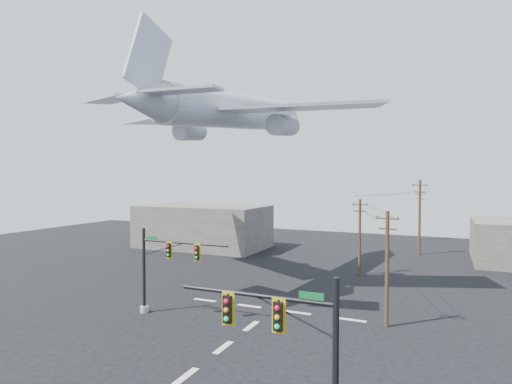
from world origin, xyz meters
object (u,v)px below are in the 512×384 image
at_px(utility_pole_b, 360,236).
at_px(utility_pole_c, 420,216).
at_px(signal_mast_far, 161,268).
at_px(airliner, 235,112).
at_px(signal_mast_near, 298,361).
at_px(utility_pole_d, 420,215).
at_px(utility_pole_a, 387,266).

bearing_deg(utility_pole_b, utility_pole_c, 71.70).
relative_size(signal_mast_far, airliner, 0.24).
bearing_deg(signal_mast_near, signal_mast_far, 141.74).
distance_m(utility_pole_b, utility_pole_c, 15.84).
distance_m(signal_mast_near, utility_pole_d, 58.49).
xyz_separation_m(signal_mast_far, utility_pole_a, (15.35, 4.19, 0.64)).
bearing_deg(utility_pole_b, signal_mast_near, -83.72).
bearing_deg(utility_pole_c, signal_mast_near, -83.55).
bearing_deg(airliner, signal_mast_near, -143.39).
bearing_deg(utility_pole_b, utility_pole_d, 81.38).
bearing_deg(utility_pole_c, signal_mast_far, -106.49).
bearing_deg(signal_mast_near, utility_pole_d, 88.97).
bearing_deg(airliner, utility_pole_c, -29.88).
height_order(utility_pole_a, utility_pole_b, utility_pole_a).
distance_m(signal_mast_near, signal_mast_far, 18.04).
distance_m(signal_mast_far, utility_pole_a, 15.92).
xyz_separation_m(signal_mast_far, utility_pole_b, (10.88, 18.84, 0.64)).
bearing_deg(signal_mast_far, signal_mast_near, -38.26).
bearing_deg(utility_pole_a, airliner, 165.31).
distance_m(utility_pole_c, airliner, 29.43).
distance_m(utility_pole_a, utility_pole_b, 15.32).
relative_size(utility_pole_d, airliner, 0.26).
relative_size(signal_mast_far, utility_pole_a, 0.94).
relative_size(utility_pole_b, utility_pole_c, 0.81).
bearing_deg(utility_pole_a, utility_pole_d, 101.62).
distance_m(signal_mast_far, airliner, 17.37).
distance_m(signal_mast_near, airliner, 29.60).
xyz_separation_m(signal_mast_far, utility_pole_d, (15.21, 47.31, 0.67)).
xyz_separation_m(signal_mast_near, airliner, (-13.92, 22.77, 12.80)).
bearing_deg(signal_mast_near, utility_pole_c, 87.86).
relative_size(signal_mast_far, utility_pole_c, 0.76).
bearing_deg(airliner, utility_pole_b, -50.59).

